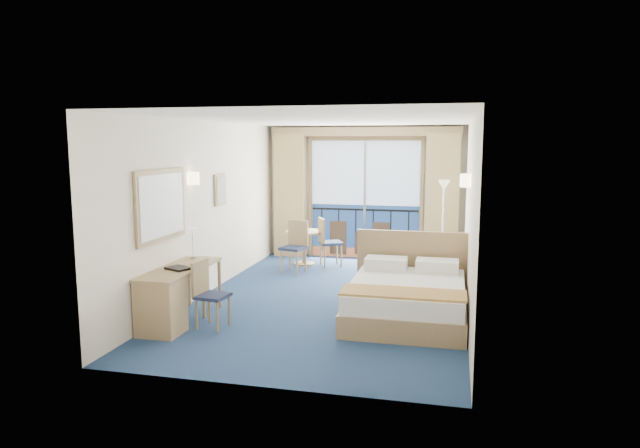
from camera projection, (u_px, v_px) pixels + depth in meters
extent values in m
plane|color=navy|center=(331.00, 299.00, 8.71)|extent=(6.50, 6.50, 0.00)
cube|color=#EFE2CF|center=(365.00, 193.00, 11.66)|extent=(4.00, 0.02, 2.70)
cube|color=#EFE2CF|center=(259.00, 252.00, 5.38)|extent=(4.00, 0.02, 2.70)
cube|color=#EFE2CF|center=(207.00, 208.00, 8.98)|extent=(0.02, 6.50, 2.70)
cube|color=#EFE2CF|center=(470.00, 215.00, 8.06)|extent=(0.02, 6.50, 2.70)
cube|color=white|center=(332.00, 119.00, 8.32)|extent=(4.00, 6.50, 0.02)
cube|color=navy|center=(364.00, 231.00, 11.73)|extent=(2.20, 0.02, 1.08)
cube|color=#ADC3E3|center=(365.00, 173.00, 11.56)|extent=(2.20, 0.02, 1.32)
cube|color=#96522E|center=(364.00, 253.00, 11.80)|extent=(2.20, 0.02, 0.20)
cube|color=black|center=(365.00, 210.00, 11.66)|extent=(2.20, 0.02, 0.04)
cube|color=#9D7E55|center=(365.00, 138.00, 11.45)|extent=(2.36, 0.03, 0.12)
cube|color=#9D7E55|center=(310.00, 199.00, 11.90)|extent=(0.06, 0.03, 2.40)
cube|color=#9D7E55|center=(422.00, 201.00, 11.37)|extent=(0.06, 0.03, 2.40)
cube|color=silver|center=(365.00, 200.00, 11.63)|extent=(0.05, 0.02, 2.40)
cube|color=#3A271A|center=(381.00, 239.00, 11.66)|extent=(0.35, 0.02, 0.70)
cube|color=#3A271A|center=(338.00, 238.00, 11.87)|extent=(0.35, 0.02, 0.70)
cube|color=#3A271A|center=(362.00, 243.00, 11.77)|extent=(0.30, 0.02, 0.45)
cube|color=black|center=(322.00, 230.00, 11.93)|extent=(0.02, 0.01, 0.90)
cube|color=black|center=(339.00, 231.00, 11.85)|extent=(0.02, 0.01, 0.90)
cube|color=black|center=(356.00, 231.00, 11.77)|extent=(0.03, 0.01, 0.90)
cube|color=black|center=(373.00, 232.00, 11.69)|extent=(0.03, 0.01, 0.90)
cube|color=black|center=(391.00, 232.00, 11.60)|extent=(0.02, 0.01, 0.90)
cube|color=black|center=(408.00, 233.00, 11.52)|extent=(0.02, 0.01, 0.90)
cube|color=tan|center=(290.00, 195.00, 11.84)|extent=(0.65, 0.22, 2.55)
cube|color=tan|center=(442.00, 199.00, 11.13)|extent=(0.65, 0.22, 2.55)
cube|color=#9D7E55|center=(365.00, 132.00, 11.33)|extent=(3.80, 0.25, 0.18)
cube|color=#9D7E55|center=(161.00, 205.00, 7.50)|extent=(0.04, 1.25, 0.95)
cube|color=silver|center=(163.00, 205.00, 7.49)|extent=(0.01, 1.12, 0.82)
cube|color=#9D7E55|center=(220.00, 190.00, 9.37)|extent=(0.03, 0.42, 0.52)
cube|color=gray|center=(221.00, 190.00, 9.36)|extent=(0.01, 0.34, 0.44)
cylinder|color=beige|center=(193.00, 178.00, 8.31)|extent=(0.18, 0.18, 0.18)
cylinder|color=beige|center=(467.00, 180.00, 7.86)|extent=(0.18, 0.18, 0.18)
cube|color=#9D7E55|center=(407.00, 310.00, 7.64)|extent=(1.54, 1.93, 0.29)
cube|color=white|center=(407.00, 291.00, 7.60)|extent=(1.48, 1.87, 0.24)
cube|color=#BB8648|center=(403.00, 293.00, 6.98)|extent=(1.52, 0.53, 0.03)
cube|color=white|center=(386.00, 263.00, 8.33)|extent=(0.60, 0.39, 0.17)
cube|color=white|center=(437.00, 266.00, 8.16)|extent=(0.60, 0.39, 0.17)
cube|color=#9D7E55|center=(413.00, 266.00, 8.56)|extent=(1.69, 0.06, 1.06)
cube|color=tan|center=(452.00, 279.00, 8.89)|extent=(0.40, 0.38, 0.52)
cube|color=silver|center=(455.00, 260.00, 8.83)|extent=(0.23, 0.20, 0.09)
imported|color=#464C55|center=(422.00, 254.00, 10.55)|extent=(0.88, 0.89, 0.62)
cylinder|color=silver|center=(441.00, 268.00, 10.75)|extent=(0.23, 0.23, 0.03)
cylinder|color=silver|center=(443.00, 228.00, 10.63)|extent=(0.03, 0.03, 1.58)
cone|color=white|center=(444.00, 185.00, 10.52)|extent=(0.21, 0.21, 0.19)
cube|color=#9D7E55|center=(180.00, 269.00, 7.53)|extent=(0.54, 1.56, 0.04)
cube|color=tan|center=(161.00, 307.00, 7.07)|extent=(0.51, 0.47, 0.69)
cylinder|color=#9D7E55|center=(172.00, 291.00, 7.83)|extent=(0.05, 0.05, 0.69)
cylinder|color=#9D7E55|center=(204.00, 293.00, 7.72)|extent=(0.05, 0.05, 0.69)
cylinder|color=#9D7E55|center=(189.00, 282.00, 8.34)|extent=(0.05, 0.05, 0.69)
cylinder|color=#9D7E55|center=(220.00, 284.00, 8.24)|extent=(0.05, 0.05, 0.69)
cube|color=#1C2643|center=(213.00, 296.00, 7.31)|extent=(0.41, 0.41, 0.04)
cube|color=#9D7E55|center=(200.00, 277.00, 7.34)|extent=(0.08, 0.37, 0.44)
cylinder|color=#9D7E55|center=(217.00, 317.00, 7.15)|extent=(0.03, 0.03, 0.40)
cylinder|color=#9D7E55|center=(229.00, 310.00, 7.43)|extent=(0.03, 0.03, 0.40)
cylinder|color=#9D7E55|center=(197.00, 314.00, 7.26)|extent=(0.03, 0.03, 0.40)
cylinder|color=#9D7E55|center=(209.00, 308.00, 7.54)|extent=(0.03, 0.03, 0.40)
cube|color=black|center=(179.00, 268.00, 7.43)|extent=(0.38, 0.34, 0.03)
cylinder|color=silver|center=(193.00, 256.00, 8.14)|extent=(0.11, 0.11, 0.02)
cylinder|color=silver|center=(193.00, 244.00, 8.12)|extent=(0.01, 0.01, 0.37)
cone|color=white|center=(192.00, 231.00, 8.09)|extent=(0.10, 0.10, 0.09)
cylinder|color=#9D7E55|center=(304.00, 232.00, 11.08)|extent=(0.74, 0.74, 0.04)
cylinder|color=#9D7E55|center=(304.00, 248.00, 11.12)|extent=(0.07, 0.07, 0.64)
cylinder|color=#9D7E55|center=(304.00, 264.00, 11.17)|extent=(0.41, 0.41, 0.03)
cube|color=#1C2643|center=(331.00, 243.00, 10.98)|extent=(0.54, 0.54, 0.05)
cube|color=#9D7E55|center=(321.00, 230.00, 10.90)|extent=(0.21, 0.38, 0.48)
cylinder|color=#9D7E55|center=(341.00, 256.00, 10.90)|extent=(0.03, 0.03, 0.43)
cylinder|color=#9D7E55|center=(337.00, 253.00, 11.21)|extent=(0.03, 0.03, 0.43)
cylinder|color=#9D7E55|center=(325.00, 257.00, 10.82)|extent=(0.03, 0.03, 0.43)
cylinder|color=#9D7E55|center=(321.00, 253.00, 11.14)|extent=(0.03, 0.03, 0.43)
cube|color=#1C2643|center=(293.00, 248.00, 10.40)|extent=(0.49, 0.49, 0.05)
cube|color=#9D7E55|center=(298.00, 233.00, 10.54)|extent=(0.40, 0.13, 0.48)
cylinder|color=#9D7E55|center=(281.00, 262.00, 10.36)|extent=(0.03, 0.03, 0.44)
cylinder|color=#9D7E55|center=(297.00, 263.00, 10.22)|extent=(0.03, 0.03, 0.44)
cylinder|color=#9D7E55|center=(290.00, 258.00, 10.65)|extent=(0.03, 0.03, 0.44)
cylinder|color=#9D7E55|center=(305.00, 260.00, 10.51)|extent=(0.03, 0.03, 0.44)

